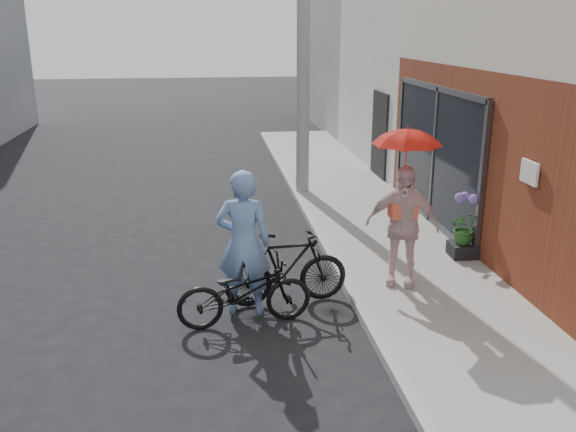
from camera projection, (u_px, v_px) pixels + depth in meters
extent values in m
plane|color=black|center=(290.00, 321.00, 7.84)|extent=(80.00, 80.00, 0.00)
cube|color=gray|center=(400.00, 254.00, 9.98)|extent=(2.20, 24.00, 0.12)
cube|color=#9E9E99|center=(331.00, 257.00, 9.84)|extent=(0.12, 24.00, 0.12)
cube|color=black|center=(435.00, 156.00, 11.15)|extent=(0.06, 3.80, 2.40)
cube|color=white|center=(530.00, 172.00, 7.89)|extent=(0.04, 0.40, 0.30)
cube|color=silver|center=(511.00, 32.00, 16.23)|extent=(8.00, 6.00, 7.00)
cube|color=gray|center=(422.00, 30.00, 22.86)|extent=(8.00, 8.00, 7.00)
cylinder|color=#9E9E99|center=(303.00, 33.00, 12.62)|extent=(0.28, 0.28, 7.00)
imported|color=#6F91C6|center=(244.00, 243.00, 7.82)|extent=(0.77, 0.57, 1.94)
imported|color=black|center=(245.00, 292.00, 7.63)|extent=(1.76, 0.79, 0.89)
imported|color=black|center=(286.00, 268.00, 8.21)|extent=(1.73, 0.63, 1.02)
imported|color=beige|center=(402.00, 226.00, 8.46)|extent=(1.09, 0.77, 1.72)
imported|color=red|center=(407.00, 136.00, 8.09)|extent=(0.89, 0.89, 0.78)
cube|color=black|center=(463.00, 250.00, 9.70)|extent=(0.43, 0.43, 0.22)
imported|color=#285923|center=(465.00, 228.00, 9.59)|extent=(0.48, 0.41, 0.53)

